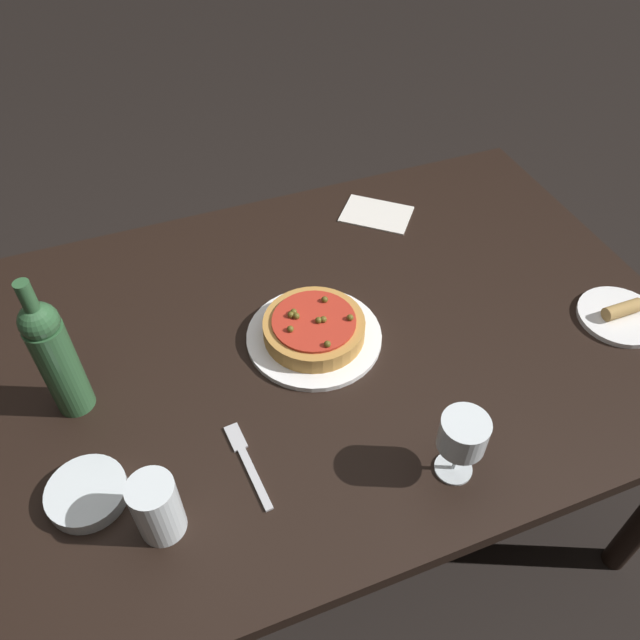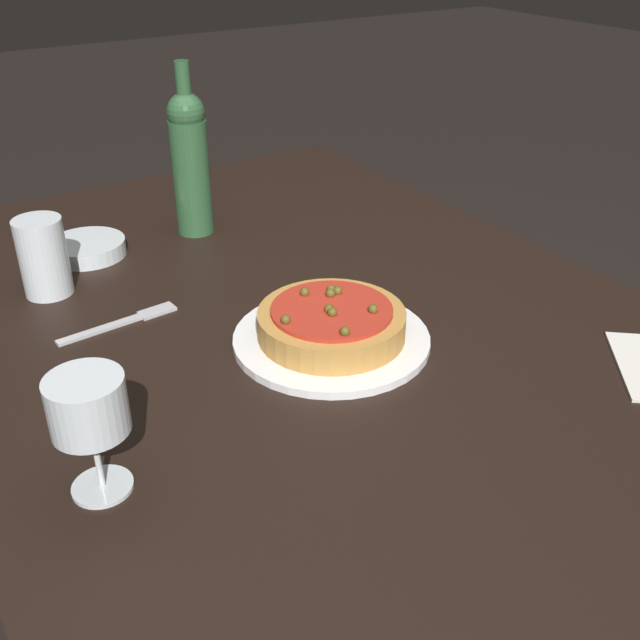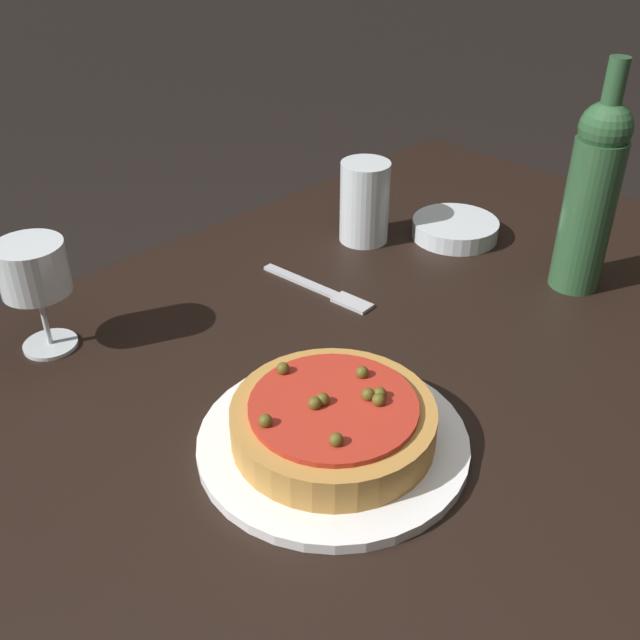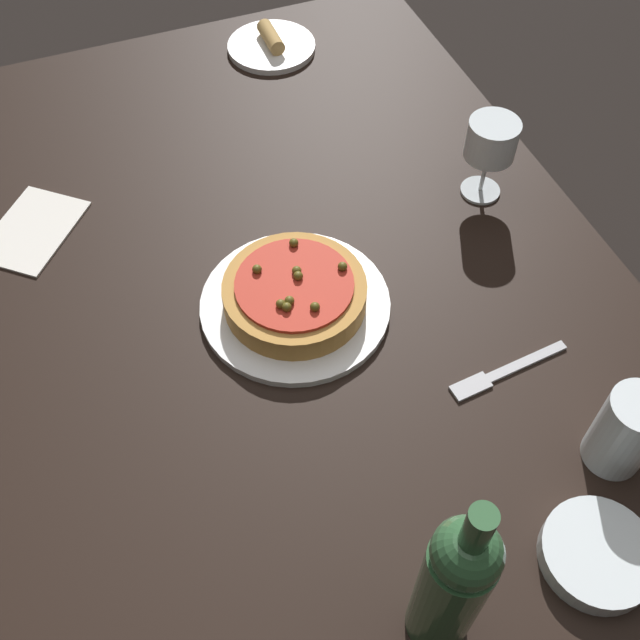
% 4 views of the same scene
% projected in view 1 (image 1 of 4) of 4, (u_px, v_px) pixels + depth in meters
% --- Properties ---
extents(ground_plane, '(14.00, 14.00, 0.00)m').
position_uv_depth(ground_plane, '(307.00, 508.00, 1.83)').
color(ground_plane, black).
extents(dining_table, '(1.59, 1.01, 0.74)m').
position_uv_depth(dining_table, '(303.00, 364.00, 1.35)').
color(dining_table, black).
rests_on(dining_table, ground_plane).
extents(dinner_plate, '(0.28, 0.28, 0.01)m').
position_uv_depth(dinner_plate, '(315.00, 338.00, 1.29)').
color(dinner_plate, white).
rests_on(dinner_plate, dining_table).
extents(pizza, '(0.21, 0.21, 0.06)m').
position_uv_depth(pizza, '(315.00, 329.00, 1.27)').
color(pizza, '#BC843D').
rests_on(pizza, dinner_plate).
extents(wine_glass, '(0.08, 0.08, 0.14)m').
position_uv_depth(wine_glass, '(463.00, 436.00, 1.01)').
color(wine_glass, silver).
rests_on(wine_glass, dining_table).
extents(wine_bottle, '(0.07, 0.07, 0.31)m').
position_uv_depth(wine_bottle, '(55.00, 356.00, 1.09)').
color(wine_bottle, '#2D5633').
rests_on(wine_bottle, dining_table).
extents(water_cup, '(0.08, 0.08, 0.13)m').
position_uv_depth(water_cup, '(157.00, 508.00, 0.97)').
color(water_cup, silver).
rests_on(water_cup, dining_table).
extents(side_bowl, '(0.13, 0.13, 0.03)m').
position_uv_depth(side_bowl, '(87.00, 493.00, 1.04)').
color(side_bowl, silver).
rests_on(side_bowl, dining_table).
extents(fork, '(0.04, 0.19, 0.00)m').
position_uv_depth(fork, '(246.00, 460.00, 1.10)').
color(fork, '#B7B7BC').
rests_on(fork, dining_table).
extents(side_plate, '(0.18, 0.18, 0.04)m').
position_uv_depth(side_plate, '(620.00, 315.00, 1.33)').
color(side_plate, white).
rests_on(side_plate, dining_table).
extents(paper_napkin, '(0.21, 0.20, 0.00)m').
position_uv_depth(paper_napkin, '(376.00, 214.00, 1.59)').
color(paper_napkin, silver).
rests_on(paper_napkin, dining_table).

